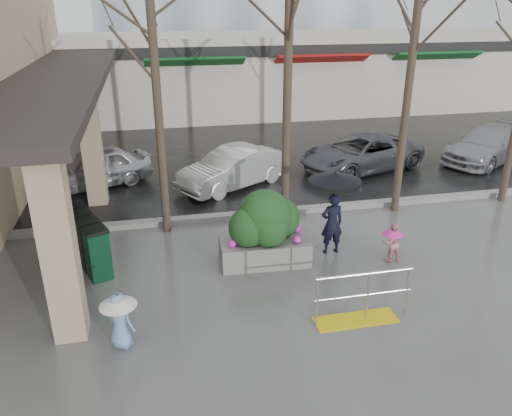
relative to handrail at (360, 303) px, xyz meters
name	(u,v)px	position (x,y,z in m)	size (l,w,h in m)	color
ground	(274,294)	(-1.36, 1.20, -0.38)	(120.00, 120.00, 0.00)	#51514F
street_asphalt	(185,100)	(-1.36, 23.20, -0.37)	(120.00, 36.00, 0.01)	black
curb	(239,215)	(-1.36, 5.20, -0.30)	(120.00, 0.30, 0.15)	gray
canopy_slab	(59,71)	(-6.16, 9.20, 3.25)	(2.80, 18.00, 0.25)	#2D2823
pillar_front	(59,248)	(-5.26, 0.70, 1.37)	(0.55, 0.55, 3.50)	tan
pillar_back	(92,146)	(-5.26, 7.20, 1.37)	(0.55, 0.55, 3.50)	tan
storefront_row	(228,74)	(0.64, 19.17, 1.64)	(34.00, 6.74, 4.00)	beige
handrail	(360,303)	(0.00, 0.00, 0.00)	(1.90, 0.50, 1.03)	yellow
tree_west	(152,26)	(-3.36, 4.80, 4.71)	(3.20, 3.20, 6.80)	#382B21
tree_midwest	(289,18)	(-0.16, 4.80, 4.86)	(3.20, 3.20, 7.00)	#382B21
tree_mideast	(415,33)	(3.14, 4.80, 4.48)	(3.20, 3.20, 6.50)	#382B21
woman	(333,202)	(0.42, 2.73, 0.94)	(1.23, 1.23, 2.06)	black
child_pink	(392,240)	(1.64, 2.03, 0.16)	(0.48, 0.48, 0.95)	pink
child_blue	(119,315)	(-4.36, 0.16, 0.27)	(0.65, 0.65, 1.06)	#759DD1
planter	(265,228)	(-1.23, 2.63, 0.47)	(2.07, 1.20, 1.77)	slate
news_boxes	(86,240)	(-5.22, 3.41, 0.22)	(1.25, 2.15, 1.19)	#0C361F
car_a	(93,168)	(-5.49, 8.68, 0.25)	(1.49, 3.70, 1.26)	silver
car_b	(233,168)	(-1.07, 7.72, 0.25)	(1.33, 3.82, 1.26)	white
car_c	(361,153)	(3.64, 8.48, 0.25)	(2.09, 4.53, 1.26)	#53555B
car_d	(489,145)	(8.70, 8.45, 0.25)	(1.77, 4.34, 1.26)	#9F9FA3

